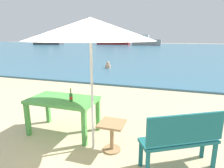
{
  "coord_description": "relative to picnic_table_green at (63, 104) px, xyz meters",
  "views": [
    {
      "loc": [
        1.39,
        -2.45,
        2.01
      ],
      "look_at": [
        -0.38,
        3.0,
        0.6
      ],
      "focal_mm": 31.15,
      "sensor_mm": 36.0,
      "label": 1
    }
  ],
  "objects": [
    {
      "name": "bench_teal_center",
      "position": [
        2.32,
        -0.51,
        -0.11
      ],
      "size": [
        1.22,
        0.91,
        0.95
      ],
      "color": "#196066",
      "rests_on": "ground_plane"
    },
    {
      "name": "picnic_table_green",
      "position": [
        0.0,
        0.0,
        0.0
      ],
      "size": [
        1.4,
        0.8,
        0.76
      ],
      "color": "#4C9E47",
      "rests_on": "ground_plane"
    },
    {
      "name": "beer_bottle_amber",
      "position": [
        0.25,
        -0.09,
        0.2
      ],
      "size": [
        0.07,
        0.07,
        0.26
      ],
      "color": "#2D662D",
      "rests_on": "picnic_table_green"
    },
    {
      "name": "boat_ferry",
      "position": [
        -27.22,
        37.31,
        0.38
      ],
      "size": [
        7.26,
        1.98,
        2.64
      ],
      "color": "#4C4C4C",
      "rests_on": "sea_water"
    },
    {
      "name": "sea_water",
      "position": [
        0.76,
        29.14,
        -0.61
      ],
      "size": [
        120.0,
        50.0,
        0.08
      ],
      "primitive_type": "cube",
      "color": "#386B84",
      "rests_on": "ground_plane"
    },
    {
      "name": "swimmer_person",
      "position": [
        -1.8,
        8.05,
        -0.41
      ],
      "size": [
        0.34,
        0.34,
        0.41
      ],
      "color": "tan",
      "rests_on": "sea_water"
    },
    {
      "name": "patio_umbrella",
      "position": [
        0.83,
        -0.37,
        1.47
      ],
      "size": [
        2.1,
        2.1,
        2.3
      ],
      "color": "silver",
      "rests_on": "ground_plane"
    },
    {
      "name": "side_table_wood",
      "position": [
        1.17,
        -0.33,
        -0.3
      ],
      "size": [
        0.44,
        0.44,
        0.54
      ],
      "color": "#9E7A51",
      "rests_on": "ground_plane"
    },
    {
      "name": "boat_cargo_ship",
      "position": [
        -12.52,
        42.74,
        0.46
      ],
      "size": [
        7.89,
        2.15,
        2.87
      ],
      "color": "maroon",
      "rests_on": "sea_water"
    },
    {
      "name": "boat_fishing_trawler",
      "position": [
        -4.21,
        40.99,
        0.25
      ],
      "size": [
        6.31,
        1.72,
        2.29
      ],
      "color": "gray",
      "rests_on": "sea_water"
    },
    {
      "name": "ground_plane",
      "position": [
        0.76,
        -0.86,
        -0.65
      ],
      "size": [
        120.0,
        120.0,
        0.0
      ],
      "primitive_type": "plane",
      "color": "#C6B287"
    }
  ]
}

